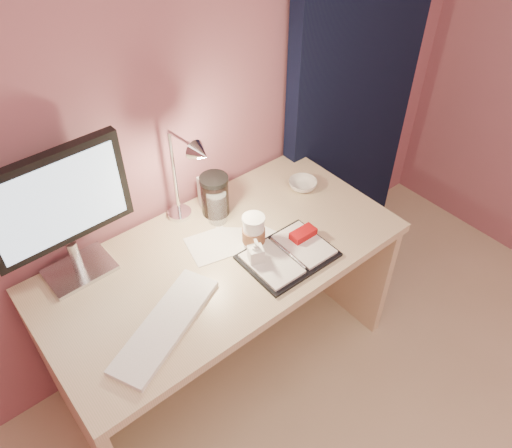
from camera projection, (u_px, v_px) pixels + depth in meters
room at (346, 59)px, 2.26m from camera, size 3.50×3.50×3.50m
desk at (214, 282)px, 2.10m from camera, size 1.40×0.70×0.73m
monitor at (58, 208)px, 1.63m from camera, size 0.49×0.18×0.52m
keyboard at (166, 325)px, 1.65m from camera, size 0.48×0.32×0.02m
planner at (289, 253)px, 1.89m from camera, size 0.34×0.26×0.05m
paper_a at (264, 241)px, 1.96m from camera, size 0.19×0.19×0.00m
paper_b at (211, 246)px, 1.94m from camera, size 0.21×0.21×0.00m
paper_c at (233, 241)px, 1.96m from camera, size 0.21×0.21×0.00m
coffee_cup at (254, 233)px, 1.90m from camera, size 0.09×0.09×0.14m
clear_cup at (217, 207)px, 2.01m from camera, size 0.08×0.08×0.14m
bowl at (303, 185)px, 2.20m from camera, size 0.13×0.13×0.04m
lotion_bottle at (256, 252)px, 1.83m from camera, size 0.07×0.07×0.12m
dark_jar at (215, 197)px, 2.04m from camera, size 0.11×0.11×0.16m
product_box at (212, 193)px, 2.07m from camera, size 0.11×0.10×0.15m
desk_lamp at (186, 176)px, 1.83m from camera, size 0.11×0.26×0.43m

